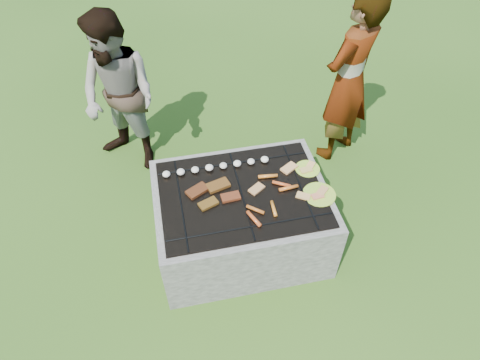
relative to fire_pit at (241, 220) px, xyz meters
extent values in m
plane|color=#234511|center=(0.00, 0.00, -0.28)|extent=(60.00, 60.00, 0.00)
cube|color=#A59D92|center=(0.00, 0.41, 0.02)|extent=(1.30, 0.18, 0.60)
cube|color=gray|center=(0.00, -0.41, 0.02)|extent=(1.30, 0.18, 0.60)
cube|color=#A9A196|center=(-0.56, 0.00, 0.02)|extent=(0.18, 0.64, 0.60)
cube|color=#A8A095|center=(0.56, 0.00, 0.02)|extent=(0.18, 0.64, 0.60)
cube|color=black|center=(0.00, 0.00, -0.04)|extent=(0.94, 0.64, 0.48)
sphere|color=#FF5914|center=(0.00, 0.00, 0.18)|extent=(0.10, 0.10, 0.10)
cube|color=black|center=(0.00, 0.00, 0.32)|extent=(1.20, 0.90, 0.01)
cylinder|color=black|center=(-0.45, 0.00, 0.33)|extent=(0.01, 0.88, 0.01)
cylinder|color=black|center=(0.00, 0.00, 0.33)|extent=(0.01, 0.88, 0.01)
cylinder|color=black|center=(0.45, 0.00, 0.33)|extent=(0.01, 0.88, 0.01)
cylinder|color=black|center=(0.00, -0.32, 0.33)|extent=(1.18, 0.01, 0.01)
cylinder|color=black|center=(0.00, 0.32, 0.33)|extent=(1.18, 0.01, 0.01)
ellipsoid|color=white|center=(-0.53, 0.29, 0.35)|extent=(0.06, 0.06, 0.04)
ellipsoid|color=#F1E3CC|center=(-0.42, 0.29, 0.35)|extent=(0.06, 0.06, 0.04)
ellipsoid|color=beige|center=(-0.30, 0.29, 0.35)|extent=(0.06, 0.06, 0.04)
ellipsoid|color=white|center=(-0.19, 0.29, 0.35)|extent=(0.06, 0.06, 0.04)
ellipsoid|color=beige|center=(-0.08, 0.29, 0.35)|extent=(0.06, 0.06, 0.04)
ellipsoid|color=#F3E9CE|center=(0.03, 0.29, 0.35)|extent=(0.06, 0.06, 0.04)
ellipsoid|color=beige|center=(0.14, 0.29, 0.35)|extent=(0.06, 0.06, 0.04)
ellipsoid|color=white|center=(0.25, 0.29, 0.35)|extent=(0.06, 0.06, 0.04)
cube|color=brown|center=(-0.32, 0.08, 0.34)|extent=(0.19, 0.16, 0.02)
cube|color=brown|center=(-0.16, 0.10, 0.34)|extent=(0.19, 0.14, 0.02)
cube|color=#935D1A|center=(-0.26, -0.06, 0.34)|extent=(0.16, 0.12, 0.02)
cube|color=#9C401C|center=(-0.09, -0.03, 0.34)|extent=(0.14, 0.09, 0.02)
cylinder|color=orange|center=(0.23, 0.11, 0.34)|extent=(0.15, 0.04, 0.03)
cylinder|color=orange|center=(0.31, 0.01, 0.34)|extent=(0.14, 0.09, 0.03)
cylinder|color=orange|center=(0.35, -0.04, 0.34)|extent=(0.15, 0.04, 0.03)
cylinder|color=#BE481F|center=(0.06, -0.19, 0.34)|extent=(0.12, 0.11, 0.03)
cylinder|color=orange|center=(0.19, -0.21, 0.34)|extent=(0.03, 0.14, 0.03)
cylinder|color=red|center=(0.03, -0.27, 0.34)|extent=(0.09, 0.15, 0.03)
cube|color=tan|center=(0.12, 0.01, 0.34)|extent=(0.14, 0.12, 0.02)
cube|color=#E9D577|center=(0.44, -0.13, 0.34)|extent=(0.12, 0.11, 0.01)
cube|color=#ECAA79|center=(0.42, 0.17, 0.34)|extent=(0.15, 0.13, 0.02)
cylinder|color=yellow|center=(0.56, 0.14, 0.32)|extent=(0.23, 0.23, 0.01)
cube|color=#D8C46E|center=(0.54, 0.12, 0.34)|extent=(0.10, 0.07, 0.02)
cube|color=#F2B67B|center=(0.59, 0.16, 0.34)|extent=(0.10, 0.10, 0.01)
cylinder|color=yellow|center=(0.56, -0.13, 0.33)|extent=(0.26, 0.26, 0.02)
cube|color=tan|center=(0.54, -0.15, 0.34)|extent=(0.09, 0.06, 0.01)
cube|color=tan|center=(0.59, -0.11, 0.34)|extent=(0.11, 0.11, 0.02)
imported|color=gray|center=(1.17, 0.92, 0.55)|extent=(0.72, 0.66, 1.66)
imported|color=gray|center=(-0.83, 1.19, 0.48)|extent=(0.93, 0.92, 1.52)
camera|label=1|loc=(-0.45, -2.06, 2.70)|focal=32.00mm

